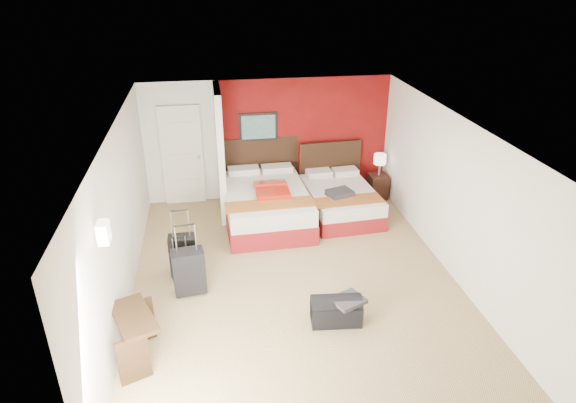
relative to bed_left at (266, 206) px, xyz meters
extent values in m
plane|color=tan|center=(0.21, -2.06, -0.33)|extent=(6.50, 6.50, 0.00)
cube|color=silver|center=(0.21, 1.19, 0.92)|extent=(5.00, 0.04, 2.50)
cube|color=silver|center=(-2.29, -2.06, 0.92)|extent=(0.04, 6.50, 2.50)
cube|color=black|center=(0.01, 1.13, 1.22)|extent=(0.78, 0.03, 0.58)
cube|color=white|center=(-2.17, -3.56, 1.57)|extent=(0.12, 0.20, 0.24)
cube|color=maroon|center=(0.96, 1.17, 0.92)|extent=(3.50, 0.04, 2.50)
cube|color=silver|center=(-0.79, 0.55, 0.92)|extent=(0.12, 1.20, 2.50)
cube|color=silver|center=(-1.54, 1.14, 0.69)|extent=(0.82, 0.06, 2.05)
cube|color=silver|center=(0.00, 0.00, 0.00)|extent=(1.62, 2.27, 0.67)
cube|color=silver|center=(1.49, 0.07, -0.06)|extent=(1.38, 1.89, 0.54)
cube|color=#AD200E|center=(0.10, -0.10, 0.39)|extent=(0.63, 0.85, 0.11)
cube|color=#343338|center=(1.39, -0.23, 0.26)|extent=(0.54, 0.49, 0.11)
cube|color=black|center=(2.46, 0.69, -0.07)|extent=(0.39, 0.39, 0.52)
cylinder|color=beige|center=(2.46, 0.69, 0.42)|extent=(0.33, 0.33, 0.46)
cube|color=black|center=(-1.51, -1.58, -0.01)|extent=(0.43, 0.27, 0.64)
cube|color=black|center=(-1.41, -2.12, 0.01)|extent=(0.50, 0.35, 0.69)
cube|color=black|center=(-1.54, -1.75, -0.11)|extent=(0.36, 0.27, 0.45)
cube|color=black|center=(0.60, -3.14, -0.16)|extent=(0.72, 0.43, 0.35)
cube|color=#333337|center=(0.75, -3.19, 0.05)|extent=(0.53, 0.49, 0.06)
cube|color=black|center=(-2.03, -3.47, 0.01)|extent=(0.70, 0.93, 0.69)
camera|label=1|loc=(-0.95, -8.56, 4.21)|focal=31.22mm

